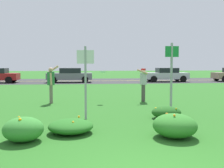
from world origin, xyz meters
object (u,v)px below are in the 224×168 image
object	(u,v)px
person_thrower_green_shirt	(51,82)
sign_post_by_roadside	(172,69)
sign_post_near_path	(85,75)
person_catcher_red_cap_gray_shirt	(143,81)
car_silver_center_left	(166,75)
frisbee_pale_blue	(103,72)
car_gray_center_right	(70,75)

from	to	relation	value
person_thrower_green_shirt	sign_post_by_roadside	bearing A→B (deg)	-22.13
sign_post_near_path	person_catcher_red_cap_gray_shirt	bearing A→B (deg)	54.52
person_thrower_green_shirt	car_silver_center_left	size ratio (longest dim) A/B	0.40
sign_post_near_path	sign_post_by_roadside	distance (m)	3.95
sign_post_near_path	frisbee_pale_blue	distance (m)	3.98
car_gray_center_right	frisbee_pale_blue	bearing A→B (deg)	-81.24
person_catcher_red_cap_gray_shirt	car_silver_center_left	xyz separation A→B (m)	(5.81, 14.52, -0.25)
person_thrower_green_shirt	frisbee_pale_blue	world-z (taller)	person_thrower_green_shirt
person_thrower_green_shirt	car_silver_center_left	distance (m)	17.91
sign_post_near_path	frisbee_pale_blue	bearing A→B (deg)	77.42
person_catcher_red_cap_gray_shirt	frisbee_pale_blue	size ratio (longest dim) A/B	6.11
sign_post_near_path	sign_post_by_roadside	xyz separation A→B (m)	(3.52, 1.78, 0.16)
person_thrower_green_shirt	frisbee_pale_blue	xyz separation A→B (m)	(2.43, 0.03, 0.45)
sign_post_near_path	person_catcher_red_cap_gray_shirt	distance (m)	4.96
person_catcher_red_cap_gray_shirt	car_gray_center_right	bearing A→B (deg)	106.35
car_silver_center_left	car_gray_center_right	world-z (taller)	same
person_catcher_red_cap_gray_shirt	frisbee_pale_blue	world-z (taller)	person_catcher_red_cap_gray_shirt
frisbee_pale_blue	car_silver_center_left	xyz separation A→B (m)	(7.81, 14.66, -0.72)
sign_post_near_path	frisbee_pale_blue	xyz separation A→B (m)	(0.87, 3.88, -0.01)
car_silver_center_left	car_gray_center_right	size ratio (longest dim) A/B	1.00
person_thrower_green_shirt	car_silver_center_left	world-z (taller)	person_thrower_green_shirt
sign_post_near_path	car_gray_center_right	distance (m)	18.60
sign_post_by_roadside	car_silver_center_left	size ratio (longest dim) A/B	0.60
sign_post_by_roadside	person_catcher_red_cap_gray_shirt	distance (m)	2.42
car_gray_center_right	car_silver_center_left	bearing A→B (deg)	0.00
sign_post_near_path	person_thrower_green_shirt	world-z (taller)	sign_post_near_path
car_silver_center_left	car_gray_center_right	bearing A→B (deg)	180.00
person_thrower_green_shirt	car_gray_center_right	size ratio (longest dim) A/B	0.40
car_gray_center_right	sign_post_near_path	bearing A→B (deg)	-85.70
sign_post_by_roadside	car_silver_center_left	xyz separation A→B (m)	(5.15, 16.76, -0.88)
person_catcher_red_cap_gray_shirt	car_silver_center_left	bearing A→B (deg)	68.19
frisbee_pale_blue	car_silver_center_left	world-z (taller)	frisbee_pale_blue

